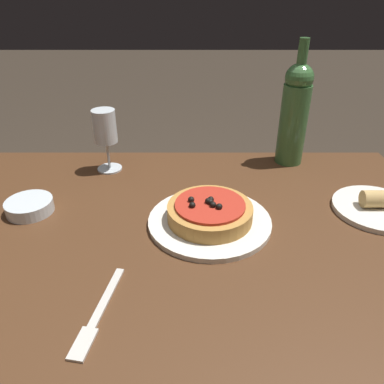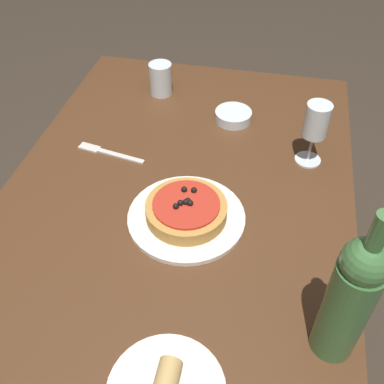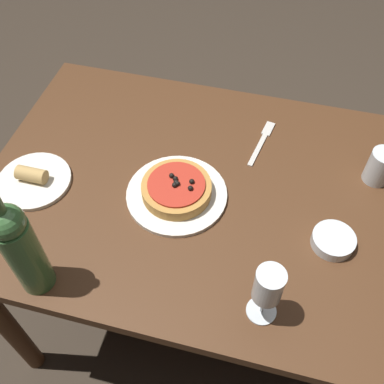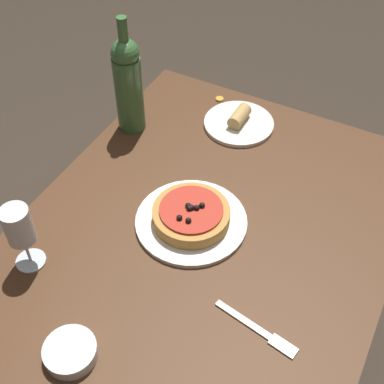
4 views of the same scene
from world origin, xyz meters
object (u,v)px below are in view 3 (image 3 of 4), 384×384
object	(u,v)px
side_bowl	(333,240)
wine_glass	(268,287)
dining_table	(210,212)
side_plate	(34,179)
water_cup	(380,167)
wine_bottle	(21,247)
pizza	(177,188)
fork	(262,140)
dinner_plate	(177,194)

from	to	relation	value
side_bowl	wine_glass	bearing A→B (deg)	57.03
dining_table	side_bowl	xyz separation A→B (m)	(-0.33, 0.09, 0.12)
side_bowl	side_plate	xyz separation A→B (m)	(0.80, 0.00, -0.00)
side_bowl	side_plate	world-z (taller)	side_plate
dining_table	side_bowl	distance (m)	0.36
water_cup	side_plate	xyz separation A→B (m)	(0.90, 0.25, -0.04)
dining_table	water_cup	xyz separation A→B (m)	(-0.43, -0.15, 0.15)
wine_bottle	water_cup	size ratio (longest dim) A/B	3.44
wine_bottle	water_cup	xyz separation A→B (m)	(-0.76, -0.52, -0.10)
pizza	dining_table	bearing A→B (deg)	-153.57
dining_table	side_plate	size ratio (longest dim) A/B	6.20
wine_glass	fork	bearing A→B (deg)	-81.36
water_cup	wine_bottle	bearing A→B (deg)	34.27
dining_table	wine_bottle	world-z (taller)	wine_bottle
pizza	side_plate	xyz separation A→B (m)	(0.39, 0.05, -0.02)
dinner_plate	fork	xyz separation A→B (m)	(-0.19, -0.26, -0.00)
pizza	side_plate	bearing A→B (deg)	7.61
water_cup	side_plate	bearing A→B (deg)	15.28
dining_table	wine_glass	xyz separation A→B (m)	(-0.19, 0.31, 0.22)
dinner_plate	wine_bottle	world-z (taller)	wine_bottle
dining_table	side_bowl	size ratio (longest dim) A/B	11.72
dining_table	dinner_plate	world-z (taller)	dinner_plate
wine_glass	wine_bottle	bearing A→B (deg)	5.97
pizza	water_cup	bearing A→B (deg)	-159.21
side_bowl	pizza	bearing A→B (deg)	-6.70
wine_bottle	side_bowl	distance (m)	0.72
pizza	wine_bottle	xyz separation A→B (m)	(0.24, 0.32, 0.12)
dining_table	fork	world-z (taller)	fork
wine_glass	fork	distance (m)	0.55
dinner_plate	water_cup	xyz separation A→B (m)	(-0.51, -0.19, 0.04)
dinner_plate	side_plate	world-z (taller)	side_plate
dining_table	pizza	xyz separation A→B (m)	(0.08, 0.04, 0.13)
pizza	fork	size ratio (longest dim) A/B	0.96
wine_bottle	wine_glass	bearing A→B (deg)	-174.03
dinner_plate	pizza	size ratio (longest dim) A/B	1.46
dinner_plate	fork	world-z (taller)	dinner_plate
dinner_plate	dining_table	bearing A→B (deg)	-153.57
dinner_plate	wine_glass	size ratio (longest dim) A/B	1.57
dining_table	side_plate	xyz separation A→B (m)	(0.48, 0.09, 0.11)
dining_table	dinner_plate	distance (m)	0.14
wine_bottle	fork	world-z (taller)	wine_bottle
side_bowl	wine_bottle	bearing A→B (deg)	22.55
dining_table	wine_glass	size ratio (longest dim) A/B	7.25
pizza	water_cup	distance (m)	0.55
water_cup	side_bowl	world-z (taller)	water_cup
wine_glass	dining_table	bearing A→B (deg)	-59.05
water_cup	side_plate	world-z (taller)	water_cup
wine_glass	side_plate	xyz separation A→B (m)	(0.66, -0.22, -0.11)
dinner_plate	side_plate	size ratio (longest dim) A/B	1.34
pizza	water_cup	world-z (taller)	water_cup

